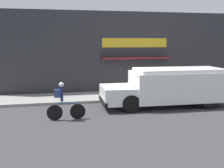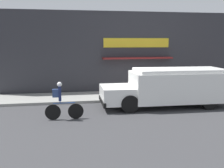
# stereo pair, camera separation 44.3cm
# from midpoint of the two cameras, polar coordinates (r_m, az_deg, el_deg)

# --- Properties ---
(ground_plane) EXTENTS (70.00, 70.00, 0.00)m
(ground_plane) POSITION_cam_midpoint_polar(r_m,az_deg,el_deg) (15.40, 7.00, -3.75)
(ground_plane) COLOR #38383A
(sidewalk) EXTENTS (28.00, 2.75, 0.15)m
(sidewalk) POSITION_cam_midpoint_polar(r_m,az_deg,el_deg) (16.67, 5.64, -2.46)
(sidewalk) COLOR gray
(sidewalk) RESTS_ON ground_plane
(storefront) EXTENTS (17.92, 0.83, 5.41)m
(storefront) POSITION_cam_midpoint_polar(r_m,az_deg,el_deg) (17.88, 4.45, 6.86)
(storefront) COLOR #2D2D33
(storefront) RESTS_ON ground_plane
(school_bus) EXTENTS (6.79, 2.80, 2.02)m
(school_bus) POSITION_cam_midpoint_polar(r_m,az_deg,el_deg) (14.36, 13.52, -0.53)
(school_bus) COLOR white
(school_bus) RESTS_ON ground_plane
(cyclist) EXTENTS (1.70, 0.21, 1.70)m
(cyclist) POSITION_cam_midpoint_polar(r_m,az_deg,el_deg) (11.79, -9.90, -3.81)
(cyclist) COLOR black
(cyclist) RESTS_ON ground_plane
(trash_bin) EXTENTS (0.63, 0.63, 0.97)m
(trash_bin) POSITION_cam_midpoint_polar(r_m,az_deg,el_deg) (17.52, 14.80, -0.30)
(trash_bin) COLOR slate
(trash_bin) RESTS_ON sidewalk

